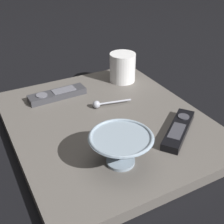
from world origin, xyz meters
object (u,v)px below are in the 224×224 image
at_px(cereal_bowl, 121,148).
at_px(teaspoon, 100,104).
at_px(coffee_mug, 122,67).
at_px(tv_remote_near, 57,94).
at_px(tv_remote_far, 179,129).

relative_size(cereal_bowl, teaspoon, 1.20).
height_order(coffee_mug, tv_remote_near, coffee_mug).
distance_m(coffee_mug, teaspoon, 0.21).
height_order(coffee_mug, teaspoon, coffee_mug).
bearing_deg(tv_remote_near, coffee_mug, 92.67).
distance_m(teaspoon, tv_remote_far, 0.25).
xyz_separation_m(coffee_mug, tv_remote_far, (0.36, -0.03, -0.04)).
bearing_deg(tv_remote_far, cereal_bowl, -80.95).
relative_size(teaspoon, tv_remote_near, 0.66).
distance_m(teaspoon, tv_remote_near, 0.16).
relative_size(tv_remote_near, tv_remote_far, 1.06).
relative_size(coffee_mug, teaspoon, 0.82).
bearing_deg(tv_remote_far, teaspoon, -149.99).
xyz_separation_m(cereal_bowl, coffee_mug, (-0.39, 0.23, 0.01)).
height_order(cereal_bowl, tv_remote_near, cereal_bowl).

